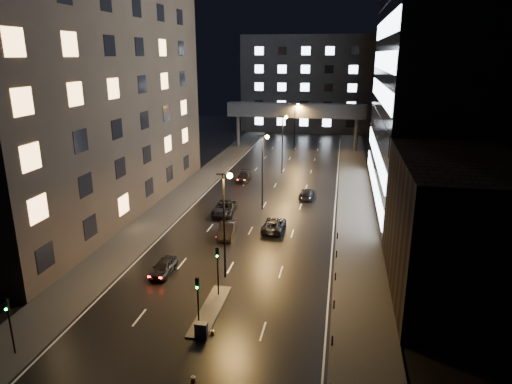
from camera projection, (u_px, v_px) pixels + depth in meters
The scene contains 26 objects.
ground at pixel (275, 185), 73.02m from camera, with size 160.00×160.00×0.00m, color black.
sidewalk_left at pixel (191, 189), 70.53m from camera, with size 5.00×110.00×0.15m, color #383533.
sidewalk_right at pixel (355, 199), 66.06m from camera, with size 5.00×110.00×0.15m, color #383533.
building_left at pixel (78, 55), 56.21m from camera, with size 15.00×48.00×40.00m, color #2D2319.
building_right_low at pixel (456, 228), 38.56m from camera, with size 10.00×18.00×12.00m, color black.
building_right_glass at pixel (466, 35), 58.28m from camera, with size 20.00×36.00×45.00m, color black.
building_far at pixel (307, 84), 123.95m from camera, with size 34.00×14.00×25.00m, color #333335.
skybridge at pixel (296, 111), 98.82m from camera, with size 30.00×3.00×10.00m.
median_island at pixel (210, 310), 37.21m from camera, with size 1.60×8.00×0.15m, color #383533.
traffic_signal_near at pixel (218, 263), 38.68m from camera, with size 0.28×0.34×4.40m.
traffic_signal_far at pixel (198, 296), 33.51m from camera, with size 0.28×0.34×4.40m.
traffic_signal_corner at pixel (9, 318), 30.96m from camera, with size 0.28×0.34×4.40m.
bollard_row at pixel (335, 291), 39.56m from camera, with size 0.12×25.12×0.90m.
streetlight_near at pixel (226, 212), 41.02m from camera, with size 1.45×0.50×10.15m.
streetlight_mid_a at pixel (264, 163), 59.83m from camera, with size 1.45×0.50×10.15m.
streetlight_mid_b at pixel (283, 137), 78.64m from camera, with size 1.45×0.50×10.15m.
streetlight_far at pixel (296, 121), 97.44m from camera, with size 1.45×0.50×10.15m.
car_away_a at pixel (164, 267), 43.30m from camera, with size 1.68×4.17×1.42m, color black.
car_away_b at pixel (227, 230), 52.31m from camera, with size 1.66×4.77×1.57m, color black.
car_away_c at pixel (224, 208), 59.64m from camera, with size 2.67×5.78×1.61m, color black.
car_away_d at pixel (244, 177), 75.31m from camera, with size 2.01×4.95×1.44m, color black.
car_toward_a at pixel (274, 225), 54.15m from camera, with size 2.39×5.19×1.44m, color black.
car_toward_b at pixel (307, 193), 66.40m from camera, with size 1.95×4.79×1.39m, color black.
utility_cabinet at pixel (201, 330), 33.47m from camera, with size 0.92×0.54×1.13m, color #4A4A4D.
cone_a at pixel (193, 378), 29.16m from camera, with size 0.39×0.39×0.48m, color #FF440D.
cone_b at pixel (212, 331), 34.04m from camera, with size 0.36×0.36×0.52m, color orange.
Camera 1 is at (10.09, -29.55, 20.09)m, focal length 32.00 mm.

